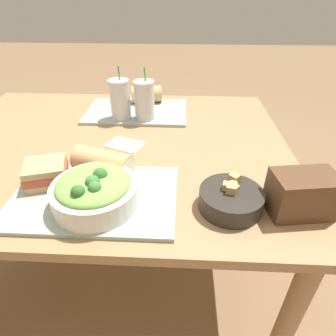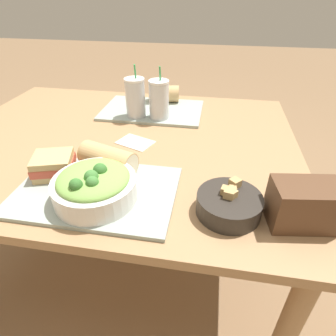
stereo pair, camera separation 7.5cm
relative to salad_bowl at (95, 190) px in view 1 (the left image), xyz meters
The scene contains 13 objects.
ground_plane 0.84m from the salad_bowl, 99.29° to the left, with size 12.00×12.00×0.00m, color #846647.
dining_table 0.39m from the salad_bowl, 99.29° to the left, with size 1.34×1.04×0.70m.
tray_near 0.06m from the salad_bowl, 115.20° to the left, with size 0.45×0.30×0.01m.
tray_far 0.65m from the salad_bowl, 89.03° to the left, with size 0.45×0.30×0.01m.
salad_bowl is the anchor object (origin of this frame).
soup_bowl 0.35m from the salad_bowl, ahead, with size 0.17×0.17×0.08m.
sandwich_near 0.19m from the salad_bowl, 152.13° to the left, with size 0.14×0.14×0.06m.
baguette_near 0.14m from the salad_bowl, 95.27° to the left, with size 0.19×0.13×0.08m.
baguette_far 0.76m from the salad_bowl, 86.31° to the left, with size 0.15×0.10×0.08m.
drink_cup_dark 0.56m from the salad_bowl, 94.08° to the left, with size 0.08×0.08×0.22m.
drink_cup_red 0.56m from the salad_bowl, 83.69° to the left, with size 0.08×0.08×0.22m.
chip_bag 0.53m from the salad_bowl, ahead, with size 0.17×0.12×0.11m.
napkin_folded 0.35m from the salad_bowl, 87.73° to the left, with size 0.15×0.13×0.00m.
Camera 1 is at (0.28, -0.92, 1.20)m, focal length 30.00 mm.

